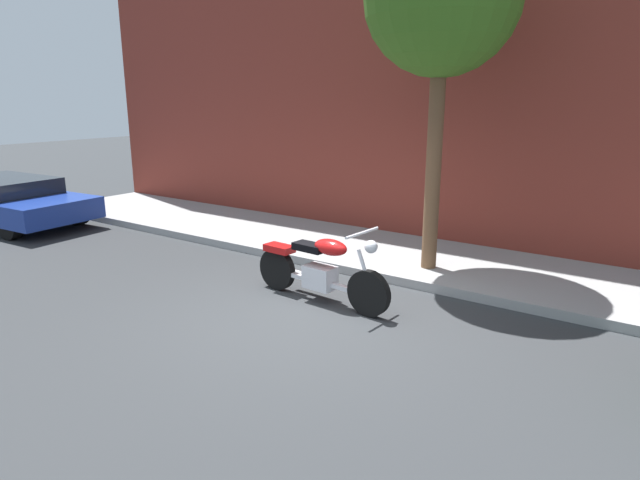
# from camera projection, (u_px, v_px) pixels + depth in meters

# --- Properties ---
(ground_plane) EXTENTS (60.00, 60.00, 0.00)m
(ground_plane) POSITION_uv_depth(u_px,v_px,m) (306.00, 318.00, 7.13)
(ground_plane) COLOR #303335
(sidewalk) EXTENTS (18.38, 2.49, 0.14)m
(sidewalk) POSITION_uv_depth(u_px,v_px,m) (410.00, 258.00, 9.53)
(sidewalk) COLOR #959595
(sidewalk) RESTS_ON ground
(motorcycle) EXTENTS (2.25, 0.70, 1.12)m
(motorcycle) POSITION_uv_depth(u_px,v_px,m) (320.00, 270.00, 7.59)
(motorcycle) COLOR black
(motorcycle) RESTS_ON ground
(parked_car_blue) EXTENTS (4.44, 2.11, 1.03)m
(parked_car_blue) POSITION_uv_depth(u_px,v_px,m) (5.00, 200.00, 12.22)
(parked_car_blue) COLOR black
(parked_car_blue) RESTS_ON ground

